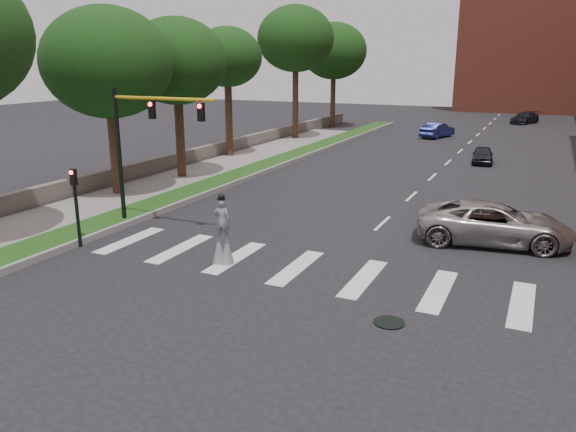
% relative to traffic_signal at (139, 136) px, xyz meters
% --- Properties ---
extents(ground_plane, '(160.00, 160.00, 0.00)m').
position_rel_traffic_signal_xyz_m(ground_plane, '(9.78, -3.00, -4.15)').
color(ground_plane, black).
rests_on(ground_plane, ground).
extents(grass_median, '(2.00, 60.00, 0.25)m').
position_rel_traffic_signal_xyz_m(grass_median, '(-1.72, 17.00, -4.03)').
color(grass_median, '#194012').
rests_on(grass_median, ground).
extents(median_curb, '(0.20, 60.00, 0.28)m').
position_rel_traffic_signal_xyz_m(median_curb, '(-0.67, 17.00, -4.01)').
color(median_curb, gray).
rests_on(median_curb, ground).
extents(sidewalk_left, '(4.00, 60.00, 0.18)m').
position_rel_traffic_signal_xyz_m(sidewalk_left, '(-4.72, 7.00, -4.06)').
color(sidewalk_left, slate).
rests_on(sidewalk_left, ground).
extents(stone_wall, '(0.50, 56.00, 1.10)m').
position_rel_traffic_signal_xyz_m(stone_wall, '(-7.22, 19.00, -3.60)').
color(stone_wall, '#5B554E').
rests_on(stone_wall, ground).
extents(manhole, '(0.90, 0.90, 0.04)m').
position_rel_traffic_signal_xyz_m(manhole, '(12.78, -5.00, -4.13)').
color(manhole, black).
rests_on(manhole, ground).
extents(building_backdrop, '(26.00, 14.00, 18.00)m').
position_rel_traffic_signal_xyz_m(building_backdrop, '(15.78, 75.00, 4.85)').
color(building_backdrop, '#A14632').
rests_on(building_backdrop, ground).
extents(traffic_signal, '(5.30, 0.23, 6.20)m').
position_rel_traffic_signal_xyz_m(traffic_signal, '(0.00, 0.00, 0.00)').
color(traffic_signal, black).
rests_on(traffic_signal, ground).
extents(secondary_signal, '(0.25, 0.21, 3.23)m').
position_rel_traffic_signal_xyz_m(secondary_signal, '(-0.52, -3.50, -2.20)').
color(secondary_signal, black).
rests_on(secondary_signal, ground).
extents(stilt_performer, '(0.83, 0.59, 2.67)m').
position_rel_traffic_signal_xyz_m(stilt_performer, '(5.82, -2.73, -3.14)').
color(stilt_performer, '#372216').
rests_on(stilt_performer, ground).
extents(suv_crossing, '(6.57, 3.75, 1.73)m').
position_rel_traffic_signal_xyz_m(suv_crossing, '(14.75, 4.08, -3.29)').
color(suv_crossing, '#A3A19A').
rests_on(suv_crossing, ground).
extents(car_near, '(1.82, 3.73, 1.23)m').
position_rel_traffic_signal_xyz_m(car_near, '(12.12, 23.76, -3.54)').
color(car_near, black).
rests_on(car_near, ground).
extents(car_mid, '(2.85, 4.68, 1.46)m').
position_rel_traffic_signal_xyz_m(car_mid, '(6.38, 36.91, -3.42)').
color(car_mid, navy).
rests_on(car_mid, ground).
extents(car_far, '(3.56, 5.11, 1.37)m').
position_rel_traffic_signal_xyz_m(car_far, '(13.58, 54.51, -3.46)').
color(car_far, black).
rests_on(car_far, ground).
extents(tree_1, '(6.89, 6.89, 10.18)m').
position_rel_traffic_signal_xyz_m(tree_1, '(-5.27, 4.21, 3.08)').
color(tree_1, '#372216').
rests_on(tree_1, ground).
extents(tree_2, '(6.21, 6.21, 9.96)m').
position_rel_traffic_signal_xyz_m(tree_2, '(-4.79, 9.68, 3.13)').
color(tree_2, '#372216').
rests_on(tree_2, ground).
extents(tree_3, '(5.26, 5.26, 9.86)m').
position_rel_traffic_signal_xyz_m(tree_3, '(-6.19, 18.09, 3.41)').
color(tree_3, '#372216').
rests_on(tree_3, ground).
extents(tree_4, '(7.10, 7.10, 12.32)m').
position_rel_traffic_signal_xyz_m(tree_4, '(-5.78, 29.73, 5.12)').
color(tree_4, '#372216').
rests_on(tree_4, ground).
extents(tree_5, '(7.27, 7.27, 11.49)m').
position_rel_traffic_signal_xyz_m(tree_5, '(-6.23, 41.12, 4.21)').
color(tree_5, '#372216').
rests_on(tree_5, ground).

